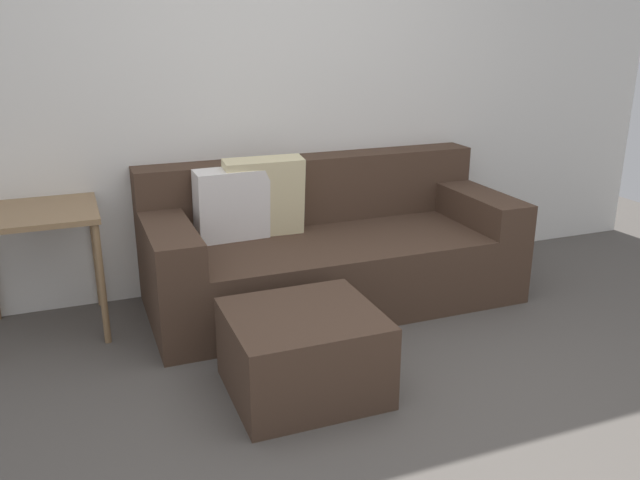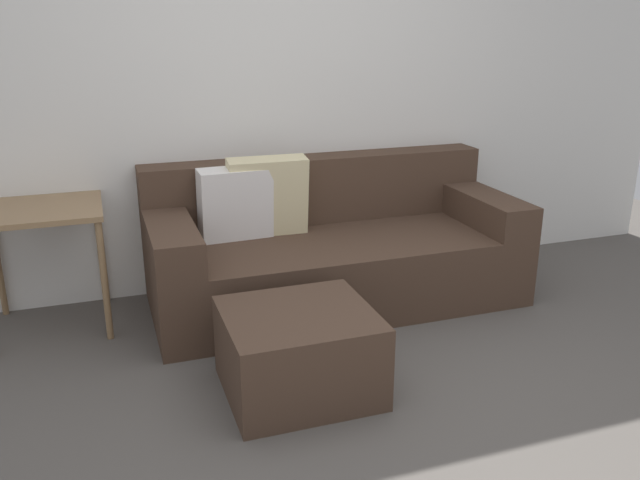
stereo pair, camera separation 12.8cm
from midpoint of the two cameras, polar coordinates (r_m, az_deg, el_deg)
The scene contains 5 objects.
ground_plane at distance 2.87m, azimuth 8.80°, elevation -17.12°, with size 7.75×7.75×0.00m, color #544F49.
wall_back at distance 4.22m, azimuth -3.31°, elevation 14.32°, with size 5.96×0.10×2.71m, color silver.
couch_sectional at distance 4.06m, azimuth 1.67°, elevation -0.67°, with size 2.23×0.96×0.90m.
ottoman at distance 3.09m, azimuth -0.65°, elevation -9.70°, with size 0.68×0.63×0.40m, color #473326.
side_table at distance 3.86m, azimuth -22.12°, elevation 1.25°, with size 0.64×0.60×0.70m.
Camera 2 is at (-1.09, -2.06, 1.66)m, focal length 36.83 mm.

